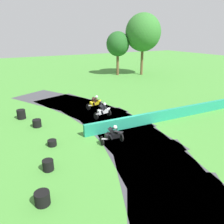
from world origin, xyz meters
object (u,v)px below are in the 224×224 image
tire_stack_near (42,198)px  tire_stack_far (37,123)px  motorcycle_lead_black (113,135)px  tire_stack_mid_b (52,143)px  motorcycle_trailing_yellow (95,102)px  motorcycle_chase_white (104,110)px  tire_stack_mid_a (48,165)px  tire_stack_extra_a (21,114)px

tire_stack_near → tire_stack_far: bearing=79.6°
motorcycle_lead_black → tire_stack_mid_b: motorcycle_lead_black is taller
tire_stack_mid_b → motorcycle_trailing_yellow: bearing=43.9°
motorcycle_chase_white → motorcycle_trailing_yellow: (0.42, 2.61, -0.02)m
tire_stack_mid_a → motorcycle_lead_black: bearing=11.9°
motorcycle_chase_white → tire_stack_mid_a: motorcycle_chase_white is taller
tire_stack_mid_b → motorcycle_lead_black: bearing=-24.6°
tire_stack_far → tire_stack_extra_a: (-0.79, 2.50, 0.10)m
tire_stack_mid_a → tire_stack_far: 6.41m
motorcycle_lead_black → tire_stack_extra_a: bearing=120.5°
tire_stack_near → tire_stack_mid_b: 5.40m
motorcycle_lead_black → tire_stack_near: bearing=-148.1°
tire_stack_near → tire_stack_mid_a: size_ratio=1.12×
motorcycle_chase_white → tire_stack_mid_a: size_ratio=2.82×
motorcycle_lead_black → tire_stack_mid_a: bearing=-168.1°
motorcycle_trailing_yellow → tire_stack_near: motorcycle_trailing_yellow is taller
tire_stack_far → motorcycle_trailing_yellow: bearing=17.3°
tire_stack_mid_a → tire_stack_mid_b: bearing=70.7°
tire_stack_mid_a → tire_stack_extra_a: tire_stack_extra_a is taller
motorcycle_chase_white → tire_stack_extra_a: size_ratio=2.11×
tire_stack_near → tire_stack_far: (1.62, 8.80, -0.00)m
motorcycle_lead_black → tire_stack_near: size_ratio=2.55×
motorcycle_trailing_yellow → tire_stack_far: (-5.94, -1.85, -0.34)m
motorcycle_chase_white → tire_stack_mid_b: motorcycle_chase_white is taller
motorcycle_lead_black → tire_stack_extra_a: (-4.65, 7.89, -0.25)m
tire_stack_near → tire_stack_mid_b: tire_stack_near is taller
tire_stack_near → tire_stack_mid_b: size_ratio=1.14×
motorcycle_chase_white → motorcycle_lead_black: bearing=-109.7°
motorcycle_lead_black → tire_stack_extra_a: 9.16m
motorcycle_lead_black → tire_stack_far: bearing=125.6°
motorcycle_chase_white → tire_stack_mid_a: bearing=-138.2°
tire_stack_mid_a → motorcycle_trailing_yellow: bearing=50.8°
tire_stack_mid_a → tire_stack_far: same height
motorcycle_chase_white → tire_stack_near: size_ratio=2.53×
motorcycle_lead_black → tire_stack_far: (-3.86, 5.39, -0.35)m
motorcycle_chase_white → tire_stack_mid_a: (-6.27, -5.60, -0.36)m
tire_stack_extra_a → tire_stack_mid_a: bearing=-89.7°
tire_stack_mid_a → tire_stack_far: bearing=83.3°
tire_stack_far → motorcycle_lead_black: bearing=-54.4°
tire_stack_near → tire_stack_extra_a: 11.33m
motorcycle_chase_white → tire_stack_mid_b: size_ratio=2.88×
tire_stack_near → motorcycle_chase_white: bearing=48.4°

